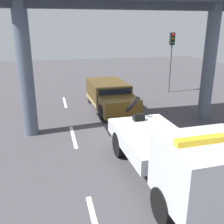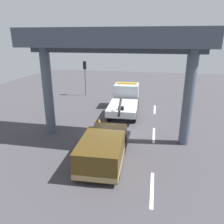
% 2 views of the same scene
% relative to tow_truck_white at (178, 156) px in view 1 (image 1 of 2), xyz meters
% --- Properties ---
extents(ground_plane, '(60.00, 40.00, 0.10)m').
position_rel_tow_truck_white_xyz_m(ground_plane, '(-4.97, -0.03, -1.25)').
color(ground_plane, '#423F44').
extents(lane_stripe_west, '(2.60, 0.16, 0.01)m').
position_rel_tow_truck_white_xyz_m(lane_stripe_west, '(-10.97, -2.78, -1.20)').
color(lane_stripe_west, silver).
rests_on(lane_stripe_west, ground).
extents(lane_stripe_mid, '(2.60, 0.16, 0.01)m').
position_rel_tow_truck_white_xyz_m(lane_stripe_mid, '(-4.97, -2.78, -1.20)').
color(lane_stripe_mid, silver).
rests_on(lane_stripe_mid, ground).
extents(tow_truck_white, '(7.29, 2.61, 2.46)m').
position_rel_tow_truck_white_xyz_m(tow_truck_white, '(0.00, 0.00, 0.00)').
color(tow_truck_white, silver).
rests_on(tow_truck_white, ground).
extents(towed_van_green, '(5.27, 2.38, 1.58)m').
position_rel_tow_truck_white_xyz_m(towed_van_green, '(-9.03, -0.03, -0.42)').
color(towed_van_green, '#4C3814').
rests_on(towed_van_green, ground).
extents(traffic_light_near, '(0.39, 0.32, 4.54)m').
position_rel_tow_truck_white_xyz_m(traffic_light_near, '(-11.95, 5.43, 2.10)').
color(traffic_light_near, '#515456').
rests_on(traffic_light_near, ground).
extents(traffic_cone_orange, '(0.59, 0.59, 0.70)m').
position_rel_tow_truck_white_xyz_m(traffic_cone_orange, '(-4.21, 1.45, -0.87)').
color(traffic_cone_orange, orange).
rests_on(traffic_cone_orange, ground).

